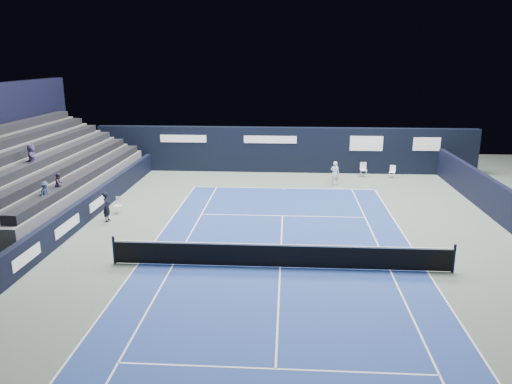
% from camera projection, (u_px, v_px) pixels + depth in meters
% --- Properties ---
extents(ground, '(48.00, 48.00, 0.00)m').
position_uv_depth(ground, '(281.00, 248.00, 20.84)').
color(ground, '#516156').
rests_on(ground, ground).
extents(court_surface, '(10.97, 23.77, 0.01)m').
position_uv_depth(court_surface, '(280.00, 268.00, 18.92)').
color(court_surface, navy).
rests_on(court_surface, ground).
extents(enclosure_wall_right, '(0.30, 22.00, 1.80)m').
position_uv_depth(enclosure_wall_right, '(502.00, 205.00, 23.81)').
color(enclosure_wall_right, black).
rests_on(enclosure_wall_right, ground).
extents(folding_chair_back_a, '(0.44, 0.42, 0.95)m').
position_uv_depth(folding_chair_back_a, '(363.00, 168.00, 33.29)').
color(folding_chair_back_a, silver).
rests_on(folding_chair_back_a, ground).
extents(folding_chair_back_b, '(0.47, 0.46, 0.82)m').
position_uv_depth(folding_chair_back_b, '(392.00, 171.00, 32.96)').
color(folding_chair_back_b, white).
rests_on(folding_chair_back_b, ground).
extents(line_judge_chair, '(0.49, 0.48, 0.85)m').
position_uv_depth(line_judge_chair, '(118.00, 204.00, 25.46)').
color(line_judge_chair, white).
rests_on(line_judge_chair, ground).
extents(line_judge, '(0.36, 0.54, 1.46)m').
position_uv_depth(line_judge, '(107.00, 207.00, 24.11)').
color(line_judge, black).
rests_on(line_judge, ground).
extents(court_markings, '(11.03, 23.83, 0.00)m').
position_uv_depth(court_markings, '(280.00, 267.00, 18.92)').
color(court_markings, white).
rests_on(court_markings, court_surface).
extents(tennis_net, '(12.90, 0.10, 1.10)m').
position_uv_depth(tennis_net, '(280.00, 255.00, 18.79)').
color(tennis_net, black).
rests_on(tennis_net, ground).
extents(back_sponsor_wall, '(26.00, 0.63, 3.10)m').
position_uv_depth(back_sponsor_wall, '(285.00, 150.00, 34.41)').
color(back_sponsor_wall, black).
rests_on(back_sponsor_wall, ground).
extents(side_barrier_left, '(0.33, 22.00, 1.20)m').
position_uv_depth(side_barrier_left, '(94.00, 203.00, 25.11)').
color(side_barrier_left, black).
rests_on(side_barrier_left, ground).
extents(spectator_stand, '(6.00, 18.00, 6.40)m').
position_uv_depth(spectator_stand, '(28.00, 172.00, 25.97)').
color(spectator_stand, '#535355').
rests_on(spectator_stand, ground).
extents(tennis_player, '(0.60, 0.84, 1.50)m').
position_uv_depth(tennis_player, '(335.00, 173.00, 30.99)').
color(tennis_player, white).
rests_on(tennis_player, ground).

